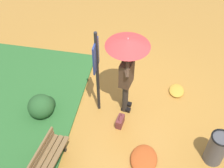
{
  "coord_description": "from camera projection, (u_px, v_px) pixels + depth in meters",
  "views": [
    {
      "loc": [
        -4.78,
        -0.42,
        5.75
      ],
      "look_at": [
        -0.22,
        0.44,
        0.85
      ],
      "focal_mm": 47.63,
      "sensor_mm": 36.0,
      "label": 1
    }
  ],
  "objects": [
    {
      "name": "ground_plane",
      "position": [
        131.0,
        103.0,
        7.46
      ],
      "size": [
        18.0,
        18.0,
        0.0
      ],
      "primitive_type": "plane",
      "color": "#B27A33"
    },
    {
      "name": "person_with_umbrella",
      "position": [
        127.0,
        58.0,
        6.3
      ],
      "size": [
        0.96,
        0.96,
        2.04
      ],
      "color": "#2D2823",
      "rests_on": "ground_plane"
    },
    {
      "name": "info_sign_post",
      "position": [
        97.0,
        65.0,
        6.31
      ],
      "size": [
        0.44,
        0.07,
        2.3
      ],
      "color": "black",
      "rests_on": "ground_plane"
    },
    {
      "name": "handbag",
      "position": [
        120.0,
        121.0,
        6.92
      ],
      "size": [
        0.32,
        0.18,
        0.37
      ],
      "color": "brown",
      "rests_on": "ground_plane"
    },
    {
      "name": "park_bench",
      "position": [
        44.0,
        166.0,
        5.84
      ],
      "size": [
        1.4,
        0.57,
        0.75
      ],
      "color": "black",
      "rests_on": "ground_plane"
    },
    {
      "name": "trash_bin",
      "position": [
        217.0,
        148.0,
        6.09
      ],
      "size": [
        0.42,
        0.42,
        0.83
      ],
      "color": "#4C4C51",
      "rests_on": "ground_plane"
    },
    {
      "name": "shrub_cluster",
      "position": [
        42.0,
        106.0,
        7.06
      ],
      "size": [
        0.68,
        0.62,
        0.56
      ],
      "color": "#285628",
      "rests_on": "ground_plane"
    },
    {
      "name": "leaf_pile_near_person",
      "position": [
        144.0,
        159.0,
        6.3
      ],
      "size": [
        0.71,
        0.57,
        0.16
      ],
      "color": "#B74C1E",
      "rests_on": "ground_plane"
    },
    {
      "name": "leaf_pile_by_bench",
      "position": [
        177.0,
        90.0,
        7.68
      ],
      "size": [
        0.48,
        0.38,
        0.11
      ],
      "color": "gold",
      "rests_on": "ground_plane"
    }
  ]
}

